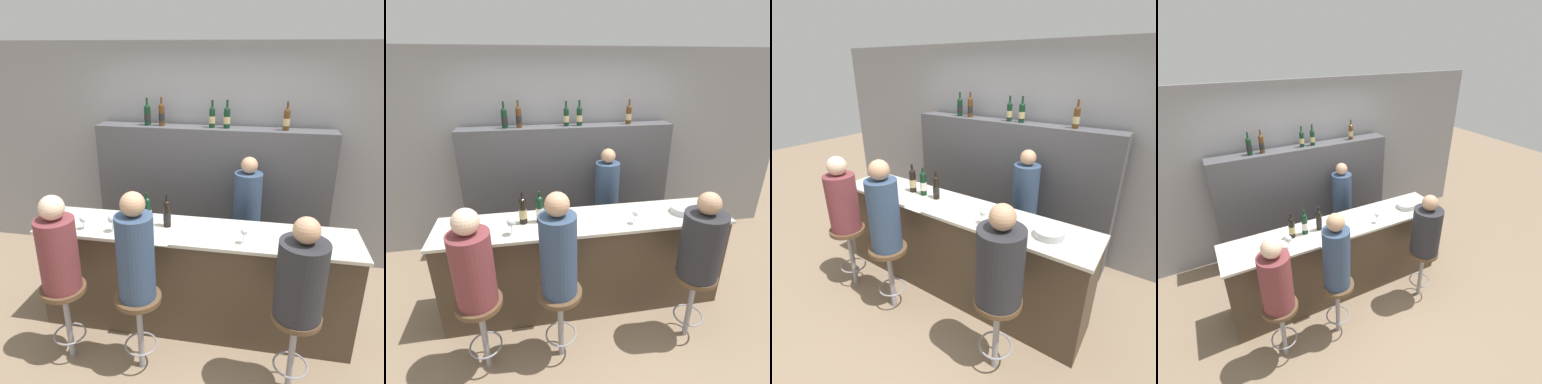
% 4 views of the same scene
% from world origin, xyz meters
% --- Properties ---
extents(ground_plane, '(16.00, 16.00, 0.00)m').
position_xyz_m(ground_plane, '(0.00, 0.00, 0.00)').
color(ground_plane, '#8C755B').
extents(wall_back, '(6.40, 0.05, 2.60)m').
position_xyz_m(wall_back, '(0.00, 1.66, 1.30)').
color(wall_back, gray).
rests_on(wall_back, ground_plane).
extents(bar_counter, '(2.85, 0.58, 1.01)m').
position_xyz_m(bar_counter, '(0.00, 0.27, 0.51)').
color(bar_counter, '#473828').
rests_on(bar_counter, ground_plane).
extents(back_bar_cabinet, '(2.67, 0.28, 1.70)m').
position_xyz_m(back_bar_cabinet, '(0.00, 1.43, 0.85)').
color(back_bar_cabinet, '#4C4C51').
rests_on(back_bar_cabinet, ground_plane).
extents(wine_bottle_counter_0, '(0.07, 0.07, 0.32)m').
position_xyz_m(wine_bottle_counter_0, '(-0.60, 0.31, 1.14)').
color(wine_bottle_counter_0, black).
rests_on(wine_bottle_counter_0, bar_counter).
extents(wine_bottle_counter_1, '(0.07, 0.07, 0.31)m').
position_xyz_m(wine_bottle_counter_1, '(-0.44, 0.31, 1.15)').
color(wine_bottle_counter_1, black).
rests_on(wine_bottle_counter_1, bar_counter).
extents(wine_bottle_counter_2, '(0.07, 0.07, 0.31)m').
position_xyz_m(wine_bottle_counter_2, '(-0.26, 0.31, 1.14)').
color(wine_bottle_counter_2, black).
rests_on(wine_bottle_counter_2, bar_counter).
extents(wine_bottle_backbar_0, '(0.07, 0.07, 0.31)m').
position_xyz_m(wine_bottle_backbar_0, '(-0.75, 1.43, 1.82)').
color(wine_bottle_backbar_0, black).
rests_on(wine_bottle_backbar_0, back_bar_cabinet).
extents(wine_bottle_backbar_1, '(0.07, 0.07, 0.32)m').
position_xyz_m(wine_bottle_backbar_1, '(-0.58, 1.43, 1.83)').
color(wine_bottle_backbar_1, '#4C2D14').
rests_on(wine_bottle_backbar_1, back_bar_cabinet).
extents(wine_bottle_backbar_2, '(0.07, 0.07, 0.30)m').
position_xyz_m(wine_bottle_backbar_2, '(-0.01, 1.43, 1.81)').
color(wine_bottle_backbar_2, black).
rests_on(wine_bottle_backbar_2, back_bar_cabinet).
extents(wine_bottle_backbar_3, '(0.07, 0.07, 0.30)m').
position_xyz_m(wine_bottle_backbar_3, '(0.15, 1.43, 1.81)').
color(wine_bottle_backbar_3, black).
rests_on(wine_bottle_backbar_3, back_bar_cabinet).
extents(wine_bottle_backbar_4, '(0.07, 0.07, 0.30)m').
position_xyz_m(wine_bottle_backbar_4, '(0.78, 1.43, 1.82)').
color(wine_bottle_backbar_4, '#4C2D14').
rests_on(wine_bottle_backbar_4, back_bar_cabinet).
extents(wine_glass_0, '(0.07, 0.07, 0.13)m').
position_xyz_m(wine_glass_0, '(-0.97, 0.11, 1.10)').
color(wine_glass_0, silver).
rests_on(wine_glass_0, bar_counter).
extents(wine_glass_1, '(0.08, 0.08, 0.17)m').
position_xyz_m(wine_glass_1, '(-0.70, 0.11, 1.13)').
color(wine_glass_1, silver).
rests_on(wine_glass_1, bar_counter).
extents(wine_glass_2, '(0.06, 0.06, 0.14)m').
position_xyz_m(wine_glass_2, '(0.44, 0.11, 1.11)').
color(wine_glass_2, silver).
rests_on(wine_glass_2, bar_counter).
extents(metal_bowl, '(0.25, 0.25, 0.06)m').
position_xyz_m(metal_bowl, '(1.01, 0.25, 1.04)').
color(metal_bowl, '#B7B7BC').
rests_on(metal_bowl, bar_counter).
extents(tasting_menu, '(0.21, 0.30, 0.00)m').
position_xyz_m(tasting_menu, '(-0.27, 0.09, 1.01)').
color(tasting_menu, white).
rests_on(tasting_menu, bar_counter).
extents(bar_stool_left, '(0.37, 0.37, 0.72)m').
position_xyz_m(bar_stool_left, '(-0.97, -0.34, 0.56)').
color(bar_stool_left, gray).
rests_on(bar_stool_left, ground_plane).
extents(guest_seated_left, '(0.31, 0.31, 0.80)m').
position_xyz_m(guest_seated_left, '(-0.97, -0.34, 1.06)').
color(guest_seated_left, brown).
rests_on(guest_seated_left, bar_stool_left).
extents(bar_stool_middle, '(0.37, 0.37, 0.72)m').
position_xyz_m(bar_stool_middle, '(-0.34, -0.34, 0.56)').
color(bar_stool_middle, gray).
rests_on(bar_stool_middle, ground_plane).
extents(guest_seated_middle, '(0.29, 0.29, 0.87)m').
position_xyz_m(guest_seated_middle, '(-0.34, -0.34, 1.10)').
color(guest_seated_middle, '#334766').
rests_on(guest_seated_middle, bar_stool_middle).
extents(bar_stool_right, '(0.37, 0.37, 0.72)m').
position_xyz_m(bar_stool_right, '(0.86, -0.34, 0.56)').
color(bar_stool_right, gray).
rests_on(bar_stool_right, ground_plane).
extents(guest_seated_right, '(0.35, 0.35, 0.78)m').
position_xyz_m(guest_seated_right, '(0.86, -0.34, 1.04)').
color(guest_seated_right, '#28282D').
rests_on(guest_seated_right, bar_stool_right).
extents(bartender, '(0.29, 0.29, 1.49)m').
position_xyz_m(bartender, '(0.43, 1.06, 0.69)').
color(bartender, '#334766').
rests_on(bartender, ground_plane).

